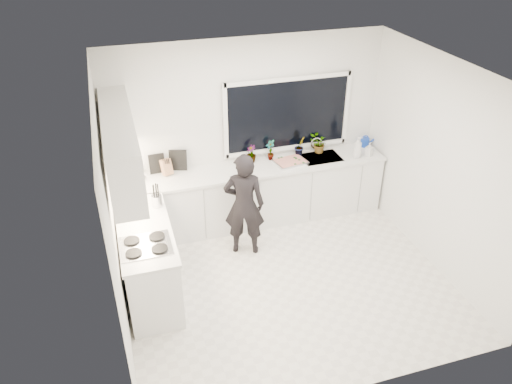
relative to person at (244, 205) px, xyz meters
name	(u,v)px	position (x,y,z in m)	size (l,w,h in m)	color
floor	(286,281)	(0.33, -0.78, -0.75)	(4.00, 3.50, 0.02)	beige
wall_back	(247,131)	(0.33, 0.98, 0.61)	(4.00, 0.02, 2.70)	white
wall_left	(110,219)	(-1.68, -0.78, 0.61)	(0.02, 3.50, 2.70)	white
wall_right	(440,166)	(2.34, -0.78, 0.61)	(0.02, 3.50, 2.70)	white
ceiling	(294,75)	(0.33, -0.78, 1.97)	(4.00, 3.50, 0.02)	white
window	(288,114)	(0.93, 0.94, 0.81)	(1.80, 0.02, 1.00)	black
base_cabinets_back	(254,196)	(0.33, 0.67, -0.30)	(3.92, 0.58, 0.88)	white
base_cabinets_left	(149,261)	(-1.34, -0.43, -0.30)	(0.58, 1.60, 0.88)	white
countertop_back	(254,169)	(0.33, 0.66, 0.16)	(3.94, 0.62, 0.04)	silver
countertop_left	(144,230)	(-1.34, -0.43, 0.16)	(0.62, 1.60, 0.04)	silver
upper_cabinets	(120,146)	(-1.46, -0.08, 1.11)	(0.34, 2.10, 0.70)	white
sink	(321,160)	(1.38, 0.67, 0.13)	(0.58, 0.42, 0.14)	silver
faucet	(316,145)	(1.38, 0.87, 0.29)	(0.03, 0.03, 0.22)	silver
stovetop	(146,245)	(-1.36, -0.78, 0.19)	(0.56, 0.48, 0.03)	black
person	(244,205)	(0.00, 0.00, 0.00)	(0.54, 0.36, 1.49)	black
pizza_tray	(290,162)	(0.88, 0.64, 0.19)	(0.45, 0.33, 0.03)	#B0B0B4
pizza	(290,161)	(0.88, 0.64, 0.21)	(0.41, 0.30, 0.01)	#AB1716
watering_can	(365,142)	(2.18, 0.83, 0.24)	(0.14, 0.14, 0.13)	#1136A8
paper_towel_roll	(139,171)	(-1.27, 0.77, 0.31)	(0.11, 0.11, 0.26)	white
knife_block	(167,168)	(-0.88, 0.81, 0.29)	(0.13, 0.10, 0.22)	brown
utensil_crock	(157,201)	(-1.12, 0.02, 0.26)	(0.13, 0.13, 0.16)	silver
picture_frame_large	(157,164)	(-1.00, 0.91, 0.32)	(0.22, 0.02, 0.28)	black
picture_frame_small	(178,160)	(-0.70, 0.91, 0.33)	(0.25, 0.02, 0.30)	black
herb_plants	(296,147)	(1.03, 0.83, 0.32)	(1.28, 0.23, 0.31)	#26662D
soap_bottles	(360,148)	(1.94, 0.52, 0.32)	(0.35, 0.18, 0.33)	#D8BF66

